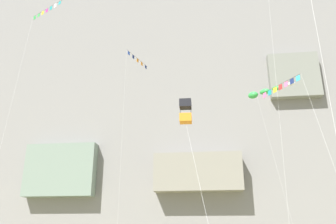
{
  "coord_description": "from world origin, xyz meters",
  "views": [
    {
      "loc": [
        2.21,
        -4.71,
        2.67
      ],
      "look_at": [
        -1.66,
        26.32,
        13.69
      ],
      "focal_mm": 36.66,
      "sensor_mm": 36.0,
      "label": 1
    }
  ],
  "objects_px": {
    "kite_box_near_cliff": "(186,112)",
    "kite_banner_far_left": "(136,71)",
    "kite_banner_upper_left": "(284,93)",
    "kite_windsock_low_center": "(264,92)",
    "kite_banner_upper_right": "(44,19)"
  },
  "relations": [
    {
      "from": "kite_banner_far_left",
      "to": "kite_windsock_low_center",
      "type": "bearing_deg",
      "value": -10.07
    },
    {
      "from": "kite_banner_upper_left",
      "to": "kite_banner_upper_right",
      "type": "bearing_deg",
      "value": 160.9
    },
    {
      "from": "kite_banner_far_left",
      "to": "kite_banner_upper_left",
      "type": "bearing_deg",
      "value": -41.43
    },
    {
      "from": "kite_banner_far_left",
      "to": "kite_banner_upper_left",
      "type": "relative_size",
      "value": 1.75
    },
    {
      "from": "kite_banner_far_left",
      "to": "kite_banner_upper_right",
      "type": "bearing_deg",
      "value": -159.76
    },
    {
      "from": "kite_banner_upper_right",
      "to": "kite_windsock_low_center",
      "type": "distance_m",
      "value": 29.86
    },
    {
      "from": "kite_banner_far_left",
      "to": "kite_banner_upper_left",
      "type": "distance_m",
      "value": 22.96
    },
    {
      "from": "kite_windsock_low_center",
      "to": "kite_banner_far_left",
      "type": "bearing_deg",
      "value": 169.93
    },
    {
      "from": "kite_windsock_low_center",
      "to": "kite_banner_upper_left",
      "type": "xyz_separation_m",
      "value": [
        -0.3,
        -10.96,
        -4.58
      ]
    },
    {
      "from": "kite_banner_upper_right",
      "to": "kite_windsock_low_center",
      "type": "bearing_deg",
      "value": 3.1
    },
    {
      "from": "kite_box_near_cliff",
      "to": "kite_banner_far_left",
      "type": "height_order",
      "value": "kite_banner_far_left"
    },
    {
      "from": "kite_banner_upper_right",
      "to": "kite_box_near_cliff",
      "type": "relative_size",
      "value": 2.72
    },
    {
      "from": "kite_banner_far_left",
      "to": "kite_banner_upper_left",
      "type": "height_order",
      "value": "kite_banner_far_left"
    },
    {
      "from": "kite_banner_upper_right",
      "to": "kite_windsock_low_center",
      "type": "relative_size",
      "value": 1.68
    },
    {
      "from": "kite_banner_upper_right",
      "to": "kite_box_near_cliff",
      "type": "distance_m",
      "value": 30.48
    }
  ]
}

